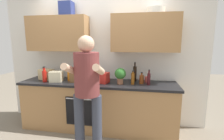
# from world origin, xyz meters

# --- Properties ---
(ground_plane) EXTENTS (12.00, 12.00, 0.00)m
(ground_plane) POSITION_xyz_m (0.00, 0.00, 0.00)
(ground_plane) COLOR #756B5B
(back_wall_unit) EXTENTS (4.00, 0.38, 2.50)m
(back_wall_unit) POSITION_xyz_m (0.00, 0.27, 1.50)
(back_wall_unit) COLOR silver
(back_wall_unit) RESTS_ON ground
(counter) EXTENTS (2.84, 0.67, 0.90)m
(counter) POSITION_xyz_m (-0.00, -0.00, 0.45)
(counter) COLOR #A37547
(counter) RESTS_ON ground
(person_standing) EXTENTS (0.49, 0.45, 1.71)m
(person_standing) POSITION_xyz_m (0.05, -0.76, 1.02)
(person_standing) COLOR #383D4C
(person_standing) RESTS_ON ground
(bottle_vinegar) EXTENTS (0.08, 0.08, 0.20)m
(bottle_vinegar) POSITION_xyz_m (0.79, 0.03, 0.98)
(bottle_vinegar) COLOR brown
(bottle_vinegar) RESTS_ON counter
(bottle_juice) EXTENTS (0.07, 0.07, 0.27)m
(bottle_juice) POSITION_xyz_m (-0.55, 0.02, 1.01)
(bottle_juice) COLOR orange
(bottle_juice) RESTS_ON counter
(bottle_syrup) EXTENTS (0.06, 0.06, 0.24)m
(bottle_syrup) POSITION_xyz_m (0.64, -0.04, 1.00)
(bottle_syrup) COLOR #8C4C14
(bottle_syrup) RESTS_ON counter
(bottle_wine) EXTENTS (0.05, 0.05, 0.26)m
(bottle_wine) POSITION_xyz_m (0.91, -0.03, 1.01)
(bottle_wine) COLOR #471419
(bottle_wine) RESTS_ON counter
(bottle_soy) EXTENTS (0.06, 0.06, 0.35)m
(bottle_soy) POSITION_xyz_m (0.66, 0.20, 1.05)
(bottle_soy) COLOR black
(bottle_soy) RESTS_ON counter
(bottle_hotsauce) EXTENTS (0.08, 0.08, 0.28)m
(bottle_hotsauce) POSITION_xyz_m (-0.97, -0.13, 1.02)
(bottle_hotsauce) COLOR red
(bottle_hotsauce) RESTS_ON counter
(bottle_water) EXTENTS (0.08, 0.08, 0.21)m
(bottle_water) POSITION_xyz_m (-0.23, -0.04, 0.98)
(bottle_water) COLOR silver
(bottle_water) RESTS_ON counter
(cup_ceramic) EXTENTS (0.08, 0.08, 0.11)m
(cup_ceramic) POSITION_xyz_m (0.88, 0.13, 0.95)
(cup_ceramic) COLOR #BF4C47
(cup_ceramic) RESTS_ON counter
(knife_block) EXTENTS (0.10, 0.14, 0.28)m
(knife_block) POSITION_xyz_m (-0.43, -0.07, 1.01)
(knife_block) COLOR brown
(knife_block) RESTS_ON counter
(potted_herb) EXTENTS (0.20, 0.20, 0.28)m
(potted_herb) POSITION_xyz_m (0.42, -0.06, 1.07)
(potted_herb) COLOR #9E6647
(potted_herb) RESTS_ON counter
(grocery_bag_rice) EXTENTS (0.24, 0.22, 0.19)m
(grocery_bag_rice) POSITION_xyz_m (-0.76, -0.09, 1.00)
(grocery_bag_rice) COLOR beige
(grocery_bag_rice) RESTS_ON counter
(grocery_bag_bread) EXTENTS (0.29, 0.23, 0.20)m
(grocery_bag_bread) POSITION_xyz_m (-1.05, 0.05, 1.00)
(grocery_bag_bread) COLOR tan
(grocery_bag_bread) RESTS_ON counter
(grocery_bag_crisps) EXTENTS (0.25, 0.24, 0.19)m
(grocery_bag_crisps) POSITION_xyz_m (0.09, -0.03, 0.99)
(grocery_bag_crisps) COLOR red
(grocery_bag_crisps) RESTS_ON counter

